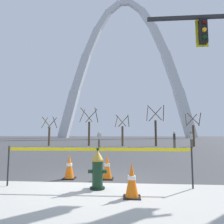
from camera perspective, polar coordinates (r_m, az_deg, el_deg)
ground_plane at (r=6.16m, az=-4.29°, el=-18.55°), size 240.00×240.00×0.00m
fire_hydrant at (r=5.30m, az=-3.97°, el=-15.46°), size 0.46×0.48×0.99m
caution_tape_barrier at (r=5.42m, az=-3.88°, el=-12.87°), size 4.72×0.14×1.03m
traffic_cone_by_hydrant at (r=4.64m, az=5.44°, el=-18.16°), size 0.36×0.36×0.73m
traffic_cone_mid_sidewalk at (r=6.60m, az=-11.61°, el=-14.44°), size 0.36×0.36×0.73m
traffic_cone_curb_edge at (r=6.43m, az=-1.33°, el=-14.79°), size 0.36×0.36×0.73m
monument_arch at (r=74.86m, az=3.70°, el=9.87°), size 47.25×3.16×50.52m
tree_far_left at (r=24.79m, az=-16.81°, el=-5.53°), size 1.53×1.54×3.28m
tree_left_mid at (r=24.29m, az=-6.30°, el=-4.61°), size 2.00×2.02×4.35m
tree_center_left at (r=23.52m, az=2.88°, el=-5.54°), size 1.62×1.63×3.48m
tree_center_right at (r=23.75m, az=11.85°, el=-4.33°), size 2.07×2.08×4.50m
tree_right_mid at (r=24.32m, az=21.39°, el=-5.02°), size 1.67×1.68×3.61m
pedestrian_walking_left at (r=20.02m, az=-3.56°, el=-7.53°), size 0.38×0.38×1.59m
pedestrian_standing_center at (r=20.00m, az=16.72°, el=-7.29°), size 0.25×0.37×1.59m
pedestrian_walking_right at (r=21.08m, az=20.92°, el=-7.07°), size 0.22×0.35×1.59m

